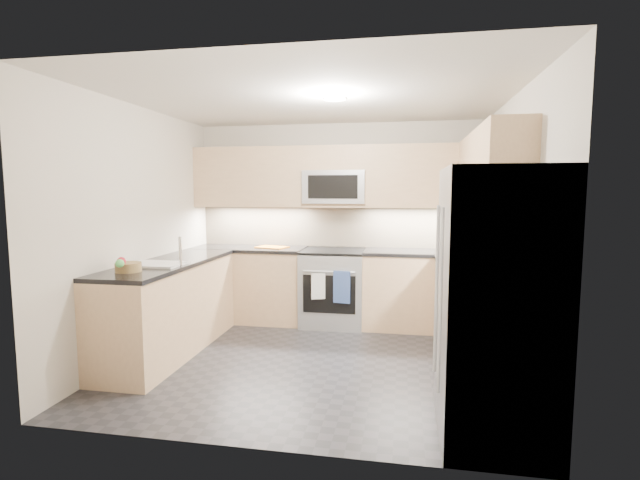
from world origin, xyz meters
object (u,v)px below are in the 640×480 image
(microwave, at_px, (335,187))
(cutting_board, at_px, (272,247))
(gas_range, at_px, (333,288))
(refrigerator, at_px, (496,305))
(utensil_bowl, at_px, (460,245))
(fruit_basket, at_px, (128,267))

(microwave, bearing_deg, cutting_board, -173.72)
(gas_range, height_order, cutting_board, cutting_board)
(refrigerator, bearing_deg, gas_range, 120.88)
(microwave, xyz_separation_m, cutting_board, (-0.79, -0.09, -0.75))
(utensil_bowl, height_order, cutting_board, utensil_bowl)
(gas_range, height_order, refrigerator, refrigerator)
(fruit_basket, bearing_deg, cutting_board, 68.76)
(gas_range, distance_m, utensil_bowl, 1.60)
(cutting_board, bearing_deg, fruit_basket, -111.24)
(cutting_board, relative_size, fruit_basket, 1.67)
(cutting_board, bearing_deg, gas_range, -2.75)
(refrigerator, bearing_deg, utensil_bowl, 88.96)
(microwave, distance_m, fruit_basket, 2.65)
(fruit_basket, bearing_deg, microwave, 52.67)
(utensil_bowl, xyz_separation_m, fruit_basket, (-3.04, -1.91, -0.04))
(gas_range, distance_m, fruit_basket, 2.50)
(refrigerator, relative_size, cutting_board, 4.86)
(utensil_bowl, height_order, fruit_basket, utensil_bowl)
(microwave, relative_size, refrigerator, 0.42)
(gas_range, relative_size, refrigerator, 0.51)
(cutting_board, distance_m, fruit_basket, 2.08)
(gas_range, height_order, microwave, microwave)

